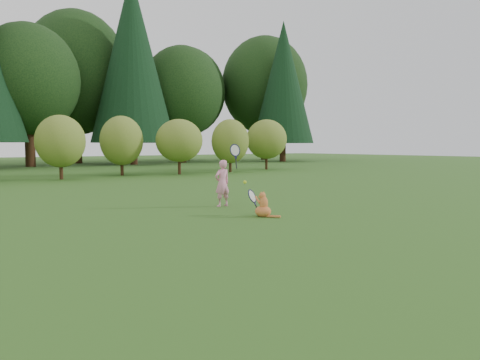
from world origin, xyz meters
TOP-DOWN VIEW (x-y plane):
  - ground at (0.00, 0.00)m, footprint 100.00×100.00m
  - shrub_row at (0.00, 13.00)m, footprint 28.00×3.00m
  - child at (0.84, 2.29)m, footprint 0.58×0.35m
  - cat at (0.61, 0.64)m, footprint 0.36×0.71m
  - tennis_ball at (0.97, 1.66)m, footprint 0.07×0.07m

SIDE VIEW (x-z plane):
  - ground at x=0.00m, z-range 0.00..0.00m
  - cat at x=0.61m, z-range -0.07..0.56m
  - child at x=0.84m, z-range -0.23..1.30m
  - tennis_ball at x=0.97m, z-range 0.54..0.61m
  - shrub_row at x=0.00m, z-range 0.00..2.80m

